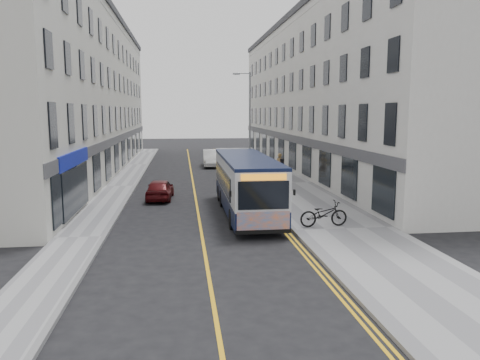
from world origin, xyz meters
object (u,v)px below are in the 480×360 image
object	(u,v)px
streetlamp	(249,122)
car_maroon	(160,189)
pedestrian_far	(283,170)
pedestrian_near	(280,165)
car_white	(212,158)
city_bus	(246,183)
bicycle	(324,214)

from	to	relation	value
streetlamp	car_maroon	bearing A→B (deg)	-132.84
pedestrian_far	pedestrian_near	bearing A→B (deg)	79.49
car_white	car_maroon	world-z (taller)	car_white
streetlamp	car_white	xyz separation A→B (m)	(-2.11, 9.59, -3.59)
pedestrian_near	city_bus	bearing A→B (deg)	-107.14
streetlamp	bicycle	size ratio (longest dim) A/B	3.70
city_bus	bicycle	distance (m)	4.67
pedestrian_near	pedestrian_far	bearing A→B (deg)	-94.57
car_white	pedestrian_far	bearing A→B (deg)	-66.65
city_bus	car_maroon	world-z (taller)	city_bus
car_maroon	streetlamp	bearing A→B (deg)	-129.15
city_bus	car_maroon	distance (m)	6.48
bicycle	pedestrian_far	bearing A→B (deg)	-8.18
pedestrian_near	pedestrian_far	xyz separation A→B (m)	(-0.28, -2.24, -0.08)
pedestrian_far	car_maroon	bearing A→B (deg)	-151.71
car_white	pedestrian_near	bearing A→B (deg)	-60.41
bicycle	pedestrian_near	world-z (taller)	pedestrian_near
car_maroon	pedestrian_near	bearing A→B (deg)	-135.85
bicycle	car_maroon	xyz separation A→B (m)	(-7.49, 8.02, -0.07)
bicycle	pedestrian_far	xyz separation A→B (m)	(1.05, 13.31, 0.28)
pedestrian_far	bicycle	bearing A→B (deg)	-97.96
bicycle	car_white	world-z (taller)	car_white
pedestrian_far	car_white	size ratio (longest dim) A/B	0.35
bicycle	pedestrian_far	size ratio (longest dim) A/B	1.28
pedestrian_near	pedestrian_far	size ratio (longest dim) A/B	1.10
streetlamp	city_bus	distance (m)	11.77
pedestrian_near	pedestrian_far	distance (m)	2.26
streetlamp	pedestrian_far	xyz separation A→B (m)	(2.28, -1.48, -3.42)
pedestrian_near	bicycle	bearing A→B (deg)	-92.39
streetlamp	pedestrian_far	distance (m)	4.36
pedestrian_near	car_maroon	bearing A→B (deg)	-137.04
city_bus	pedestrian_far	bearing A→B (deg)	67.71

